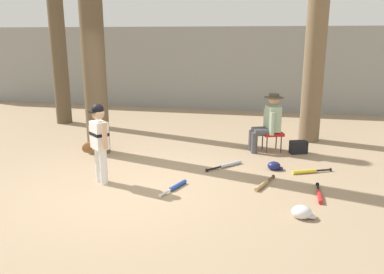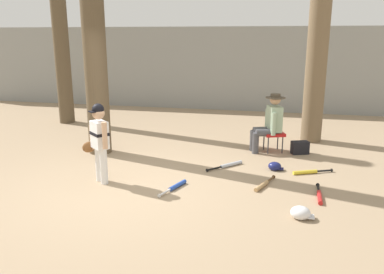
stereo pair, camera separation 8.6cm
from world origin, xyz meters
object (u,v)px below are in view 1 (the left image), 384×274
object	(u,v)px
bat_aluminum_silver	(228,165)
tree_far_left	(55,0)
batting_helmet_white	(302,212)
tree_behind_spectator	(315,55)
tree_near_player	(91,12)
bat_yellow_trainer	(307,171)
seated_spectator	(268,121)
handbag_beside_stool	(298,147)
bat_wood_tan	(263,184)
bat_red_barrel	(320,195)
batting_helmet_navy	(274,166)
young_ballplayer	(99,138)
folding_stool	(272,134)
bat_blue_youth	(176,186)

from	to	relation	value
bat_aluminum_silver	tree_far_left	bearing A→B (deg)	150.09
batting_helmet_white	tree_behind_spectator	bearing A→B (deg)	84.73
tree_far_left	bat_aluminum_silver	distance (m)	6.46
tree_near_player	bat_yellow_trainer	distance (m)	4.95
tree_near_player	seated_spectator	size ratio (longest dim) A/B	5.24
tree_far_left	handbag_beside_stool	bearing A→B (deg)	-15.15
bat_wood_tan	bat_red_barrel	bearing A→B (deg)	-17.42
bat_yellow_trainer	batting_helmet_navy	xyz separation A→B (m)	(-0.57, 0.08, 0.03)
seated_spectator	batting_helmet_navy	xyz separation A→B (m)	(0.16, -1.15, -0.57)
young_ballplayer	batting_helmet_navy	distance (m)	3.10
tree_behind_spectator	handbag_beside_stool	size ratio (longest dim) A/B	12.98
tree_behind_spectator	seated_spectator	xyz separation A→B (m)	(-0.91, -1.09, -1.29)
folding_stool	handbag_beside_stool	world-z (taller)	folding_stool
tree_far_left	batting_helmet_navy	size ratio (longest dim) A/B	25.58
folding_stool	handbag_beside_stool	distance (m)	0.59
seated_spectator	bat_aluminum_silver	size ratio (longest dim) A/B	1.83
tree_far_left	bat_wood_tan	xyz separation A→B (m)	(5.54, -3.67, -3.19)
tree_behind_spectator	folding_stool	bearing A→B (deg)	-127.75
seated_spectator	bat_yellow_trainer	size ratio (longest dim) A/B	1.72
folding_stool	bat_red_barrel	size ratio (longest dim) A/B	0.69
tree_far_left	tree_behind_spectator	bearing A→B (deg)	-4.92
young_ballplayer	seated_spectator	world-z (taller)	young_ballplayer
tree_near_player	bat_wood_tan	xyz separation A→B (m)	(3.37, -1.21, -2.73)
tree_behind_spectator	batting_helmet_white	world-z (taller)	tree_behind_spectator
seated_spectator	young_ballplayer	bearing A→B (deg)	-137.63
folding_stool	seated_spectator	size ratio (longest dim) A/B	0.42
young_ballplayer	bat_aluminum_silver	xyz separation A→B (m)	(1.94, 1.22, -0.71)
folding_stool	batting_helmet_navy	xyz separation A→B (m)	(0.07, -1.18, -0.30)
tree_near_player	batting_helmet_navy	bearing A→B (deg)	-5.57
young_ballplayer	bat_blue_youth	size ratio (longest dim) A/B	1.88
bat_red_barrel	tree_near_player	bearing A→B (deg)	160.66
tree_near_player	bat_red_barrel	world-z (taller)	tree_near_player
bat_blue_youth	tree_behind_spectator	bearing A→B (deg)	57.07
bat_yellow_trainer	batting_helmet_white	xyz separation A→B (m)	(-0.20, -1.80, 0.04)
tree_near_player	young_ballplayer	size ratio (longest dim) A/B	4.82
tree_near_player	folding_stool	size ratio (longest dim) A/B	12.35
tree_far_left	batting_helmet_navy	xyz separation A→B (m)	(5.70, -2.80, -3.15)
bat_blue_youth	batting_helmet_white	bearing A→B (deg)	-18.87
seated_spectator	tree_far_left	bearing A→B (deg)	163.43
tree_near_player	bat_yellow_trainer	size ratio (longest dim) A/B	9.02
bat_aluminum_silver	bat_red_barrel	bearing A→B (deg)	-36.83
tree_near_player	tree_far_left	size ratio (longest dim) A/B	0.90
bat_aluminum_silver	batting_helmet_white	xyz separation A→B (m)	(1.20, -1.88, 0.04)
handbag_beside_stool	bat_wood_tan	world-z (taller)	handbag_beside_stool
tree_behind_spectator	tree_far_left	bearing A→B (deg)	175.08
tree_behind_spectator	bat_red_barrel	bearing A→B (deg)	-91.35
bat_blue_youth	seated_spectator	bearing A→B (deg)	60.69
young_ballplayer	bat_wood_tan	distance (m)	2.72
batting_helmet_white	bat_red_barrel	bearing A→B (deg)	68.13
bat_red_barrel	batting_helmet_navy	world-z (taller)	batting_helmet_navy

